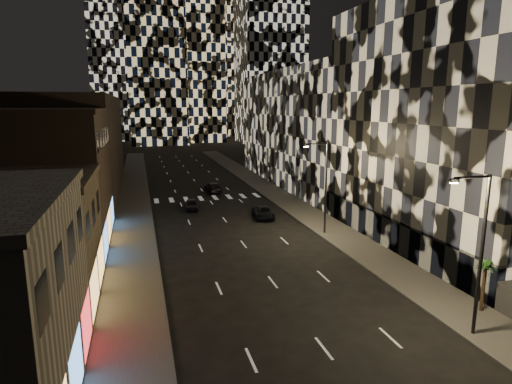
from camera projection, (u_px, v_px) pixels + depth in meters
sidewalk_left at (133, 202)px, 56.94m from camera, size 4.00×120.00×0.15m
sidewalk_right at (276, 194)px, 62.13m from camera, size 4.00×120.00×0.15m
curb_left at (150, 201)px, 57.48m from camera, size 0.20×120.00×0.15m
curb_right at (262, 194)px, 61.58m from camera, size 0.20×120.00×0.15m
retail_tan at (12, 245)px, 26.94m from camera, size 10.00×10.00×8.00m
retail_brown at (47, 181)px, 38.35m from camera, size 10.00×15.00×12.00m
retail_filler_left at (82, 144)px, 63.19m from camera, size 10.00×40.00×14.00m
midrise_right at (470, 124)px, 38.45m from camera, size 16.00×25.00×22.00m
midrise_base at (388, 232)px, 38.35m from camera, size 0.60×25.00×3.00m
midrise_filler_right at (322, 128)px, 69.56m from camera, size 16.00×40.00×18.00m
streetlight_near at (479, 245)px, 22.85m from camera, size 2.55×0.25×9.00m
streetlight_far at (324, 182)px, 41.75m from camera, size 2.55×0.25×9.00m
car_dark_midlane at (192, 205)px, 52.69m from camera, size 1.94×3.99×1.31m
car_dark_oncoming at (213, 187)px, 63.47m from camera, size 2.21×4.98×1.42m
car_dark_rightlane at (264, 213)px, 48.85m from camera, size 2.61×4.76×1.26m
palm_tree at (485, 269)px, 26.04m from camera, size 1.68×1.67×3.31m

